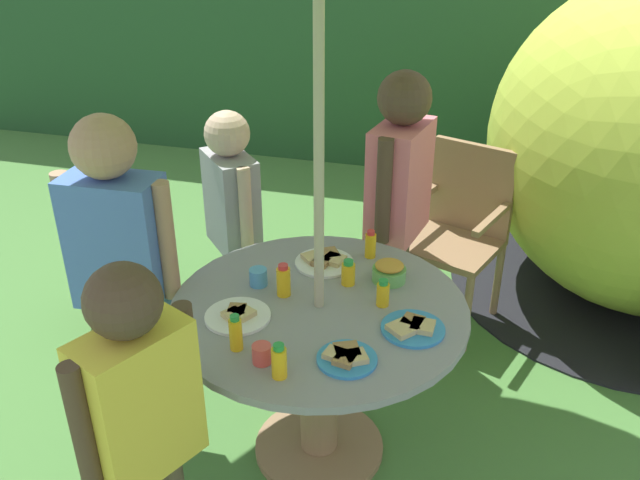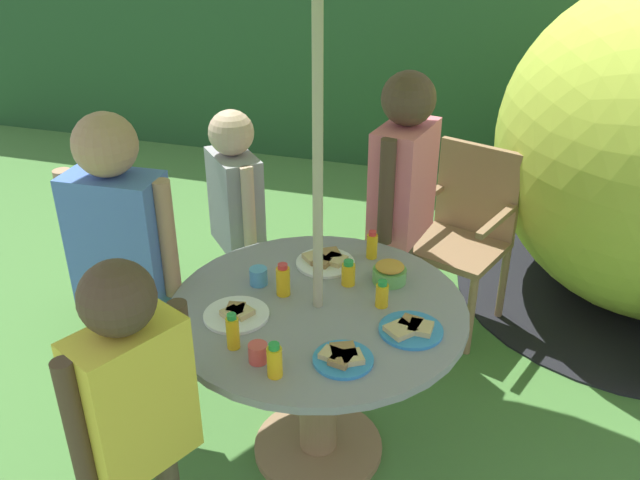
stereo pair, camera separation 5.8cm
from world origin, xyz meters
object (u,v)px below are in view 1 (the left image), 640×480
(child_in_pink_shirt, at_px, (400,181))
(child_in_yellow_shirt, at_px, (140,402))
(plate_front_edge, at_px, (413,328))
(juice_bottle_center_front, at_px, (279,362))
(wooden_chair, at_px, (460,226))
(child_in_blue_shirt, at_px, (118,242))
(juice_bottle_mid_left, at_px, (383,294))
(plate_far_left, at_px, (347,357))
(garden_table, at_px, (319,350))
(plate_center_back, at_px, (238,315))
(cup_near, at_px, (262,354))
(snack_bowl, at_px, (389,272))
(juice_bottle_back_edge, at_px, (236,333))
(plate_near_right, at_px, (324,261))
(juice_bottle_near_left, at_px, (370,245))
(juice_bottle_mid_right, at_px, (284,281))
(cup_far, at_px, (258,277))
(child_in_grey_shirt, at_px, (232,202))
(potted_plant, at_px, (114,257))
(juice_bottle_far_right, at_px, (348,273))

(child_in_pink_shirt, height_order, child_in_yellow_shirt, child_in_pink_shirt)
(plate_front_edge, bearing_deg, juice_bottle_center_front, -135.99)
(wooden_chair, bearing_deg, child_in_blue_shirt, -115.02)
(juice_bottle_center_front, bearing_deg, child_in_yellow_shirt, -137.72)
(child_in_pink_shirt, bearing_deg, child_in_blue_shirt, -36.99)
(juice_bottle_mid_left, bearing_deg, plate_front_edge, -45.07)
(child_in_yellow_shirt, xyz_separation_m, plate_far_left, (0.51, 0.42, -0.06))
(juice_bottle_mid_left, bearing_deg, garden_table, -164.25)
(wooden_chair, distance_m, child_in_blue_shirt, 1.74)
(child_in_pink_shirt, bearing_deg, plate_center_back, -12.29)
(plate_far_left, distance_m, cup_near, 0.27)
(snack_bowl, height_order, juice_bottle_back_edge, juice_bottle_back_edge)
(plate_near_right, bearing_deg, cup_near, -92.48)
(child_in_pink_shirt, bearing_deg, garden_table, -0.00)
(child_in_yellow_shirt, relative_size, plate_center_back, 5.21)
(child_in_pink_shirt, bearing_deg, juice_bottle_back_edge, -6.34)
(plate_far_left, bearing_deg, wooden_chair, 80.06)
(child_in_pink_shirt, xyz_separation_m, cup_near, (-0.24, -1.19, -0.14))
(juice_bottle_near_left, height_order, juice_bottle_mid_right, juice_bottle_mid_right)
(juice_bottle_mid_left, relative_size, cup_far, 1.54)
(plate_far_left, height_order, cup_near, cup_near)
(wooden_chair, height_order, cup_near, wooden_chair)
(child_in_pink_shirt, bearing_deg, plate_front_edge, 23.46)
(child_in_grey_shirt, height_order, juice_bottle_back_edge, child_in_grey_shirt)
(potted_plant, relative_size, juice_bottle_far_right, 6.12)
(wooden_chair, xyz_separation_m, juice_bottle_back_edge, (-0.62, -1.50, 0.25))
(garden_table, bearing_deg, potted_plant, 152.59)
(plate_center_back, relative_size, juice_bottle_mid_left, 2.22)
(child_in_yellow_shirt, bearing_deg, juice_bottle_mid_left, -10.66)
(juice_bottle_back_edge, bearing_deg, juice_bottle_mid_right, 82.25)
(child_in_blue_shirt, xyz_separation_m, snack_bowl, (1.00, 0.27, -0.13))
(snack_bowl, height_order, juice_bottle_far_right, juice_bottle_far_right)
(juice_bottle_center_front, distance_m, juice_bottle_mid_left, 0.54)
(snack_bowl, xyz_separation_m, cup_far, (-0.48, -0.17, -0.01))
(child_in_pink_shirt, height_order, juice_bottle_near_left, child_in_pink_shirt)
(child_in_pink_shirt, xyz_separation_m, plate_near_right, (-0.22, -0.52, -0.16))
(juice_bottle_back_edge, distance_m, cup_near, 0.12)
(wooden_chair, xyz_separation_m, plate_center_back, (-0.69, -1.33, 0.19))
(juice_bottle_near_left, bearing_deg, child_in_grey_shirt, 161.48)
(child_in_pink_shirt, relative_size, child_in_grey_shirt, 1.15)
(child_in_grey_shirt, bearing_deg, potted_plant, -135.75)
(garden_table, bearing_deg, wooden_chair, 69.89)
(juice_bottle_mid_right, relative_size, cup_far, 1.88)
(garden_table, relative_size, juice_bottle_back_edge, 8.33)
(snack_bowl, height_order, cup_far, snack_bowl)
(plate_front_edge, bearing_deg, cup_far, 166.99)
(juice_bottle_mid_left, bearing_deg, juice_bottle_center_front, -116.04)
(child_in_blue_shirt, xyz_separation_m, juice_bottle_back_edge, (0.59, -0.29, -0.11))
(snack_bowl, distance_m, juice_bottle_center_front, 0.70)
(child_in_pink_shirt, relative_size, juice_bottle_center_front, 11.42)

